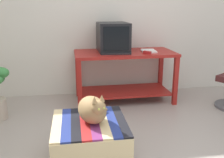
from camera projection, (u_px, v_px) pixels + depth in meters
The scene contains 8 objects.
back_wall at pixel (103, 10), 3.86m from camera, with size 8.00×0.10×2.60m, color silver.
desk at pixel (124, 67), 3.69m from camera, with size 1.42×0.70×0.73m.
tv_monitor at pixel (113, 37), 3.62m from camera, with size 0.43×0.51×0.40m.
keyboard at pixel (116, 53), 3.45m from camera, with size 0.40×0.15×0.02m, color black.
book at pixel (149, 51), 3.63m from camera, with size 0.19×0.27×0.02m, color white.
ottoman_with_blanket at pixel (90, 142), 2.26m from camera, with size 0.64×0.65×0.39m.
cat at pixel (93, 109), 2.16m from camera, with size 0.32×0.41×0.28m.
stapler at pixel (147, 52), 3.46m from camera, with size 0.04×0.11×0.04m, color #A31E1E.
Camera 1 is at (-0.48, -1.92, 1.36)m, focal length 40.91 mm.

